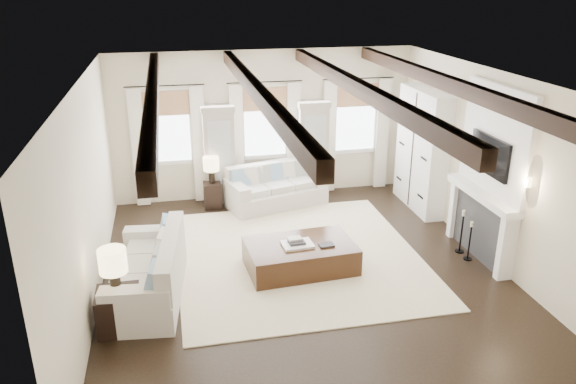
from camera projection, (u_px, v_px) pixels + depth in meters
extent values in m
plane|color=black|center=(304.00, 274.00, 9.29)|extent=(7.50, 7.50, 0.00)
cube|color=beige|center=(264.00, 125.00, 12.14)|extent=(6.50, 0.04, 3.20)
cube|color=beige|center=(400.00, 317.00, 5.30)|extent=(6.50, 0.04, 3.20)
cube|color=beige|center=(87.00, 199.00, 8.08)|extent=(0.04, 7.50, 3.20)
cube|color=beige|center=(495.00, 169.00, 9.35)|extent=(0.04, 7.50, 3.20)
cube|color=white|center=(307.00, 80.00, 8.14)|extent=(6.50, 7.50, 0.04)
cube|color=black|center=(152.00, 94.00, 7.76)|extent=(0.16, 7.40, 0.22)
cube|color=black|center=(256.00, 90.00, 8.04)|extent=(0.16, 7.40, 0.22)
cube|color=black|center=(356.00, 86.00, 8.33)|extent=(0.16, 7.40, 0.22)
cube|color=black|center=(446.00, 83.00, 8.61)|extent=(0.16, 7.40, 0.22)
cube|color=white|center=(168.00, 128.00, 11.69)|extent=(0.90, 0.03, 1.45)
cube|color=#AF7C55|center=(166.00, 103.00, 11.45)|extent=(0.94, 0.04, 0.50)
cube|color=white|center=(139.00, 149.00, 11.62)|extent=(0.28, 0.08, 2.50)
cube|color=white|center=(199.00, 145.00, 11.86)|extent=(0.28, 0.08, 2.50)
cylinder|color=black|center=(164.00, 86.00, 11.27)|extent=(1.60, 0.02, 0.02)
cube|color=white|center=(265.00, 123.00, 12.09)|extent=(0.90, 0.03, 1.45)
cube|color=#AF7C55|center=(265.00, 99.00, 11.85)|extent=(0.94, 0.04, 0.50)
cube|color=white|center=(237.00, 143.00, 12.02)|extent=(0.28, 0.08, 2.50)
cube|color=white|center=(294.00, 140.00, 12.26)|extent=(0.28, 0.08, 2.50)
cylinder|color=black|center=(265.00, 82.00, 11.67)|extent=(1.60, 0.02, 0.02)
cube|color=white|center=(355.00, 118.00, 12.49)|extent=(0.90, 0.03, 1.45)
cube|color=#AF7C55|center=(357.00, 95.00, 12.25)|extent=(0.94, 0.04, 0.50)
cube|color=white|center=(329.00, 137.00, 12.42)|extent=(0.28, 0.08, 2.50)
cube|color=white|center=(382.00, 134.00, 12.66)|extent=(0.28, 0.08, 2.50)
cylinder|color=black|center=(359.00, 78.00, 12.07)|extent=(1.60, 0.02, 0.02)
cube|color=#B2A89B|center=(219.00, 157.00, 11.95)|extent=(0.64, 0.38, 2.00)
cube|color=#B2B7BA|center=(220.00, 153.00, 11.72)|extent=(0.48, 0.02, 1.40)
cube|color=#B2A89B|center=(217.00, 108.00, 11.57)|extent=(0.70, 0.42, 0.12)
cube|color=#B2A89B|center=(312.00, 151.00, 12.35)|extent=(0.64, 0.38, 2.00)
cube|color=#B2B7BA|center=(315.00, 147.00, 12.12)|extent=(0.48, 0.02, 1.40)
cube|color=#B2A89B|center=(313.00, 104.00, 11.97)|extent=(0.70, 0.42, 0.12)
cube|color=#262628|center=(482.00, 227.00, 9.71)|extent=(0.18, 1.50, 1.10)
cube|color=black|center=(479.00, 235.00, 9.76)|extent=(0.10, 0.90, 0.70)
cube|color=white|center=(507.00, 248.00, 8.95)|extent=(0.26, 0.14, 1.10)
cube|color=white|center=(457.00, 209.00, 10.45)|extent=(0.26, 0.14, 1.10)
cube|color=white|center=(483.00, 194.00, 9.48)|extent=(0.32, 1.90, 0.12)
cube|color=white|center=(496.00, 140.00, 9.16)|extent=(0.10, 1.90, 1.80)
cube|color=black|center=(490.00, 155.00, 9.24)|extent=(0.07, 1.10, 0.64)
cylinder|color=#FFD899|center=(528.00, 182.00, 8.32)|extent=(0.10, 0.10, 0.14)
cube|color=silver|center=(422.00, 150.00, 11.58)|extent=(0.40, 1.70, 2.50)
cube|color=black|center=(412.00, 151.00, 11.54)|extent=(0.01, 0.02, 2.40)
cube|color=beige|center=(298.00, 256.00, 9.86)|extent=(4.17, 4.48, 0.02)
cube|color=beige|center=(276.00, 197.00, 12.00)|extent=(2.22, 1.44, 0.39)
cube|color=beige|center=(269.00, 173.00, 12.14)|extent=(1.94, 0.73, 0.49)
cube|color=beige|center=(237.00, 190.00, 11.49)|extent=(0.48, 0.91, 0.25)
cube|color=beige|center=(313.00, 176.00, 12.27)|extent=(0.48, 0.91, 0.25)
cube|color=beige|center=(253.00, 190.00, 11.62)|extent=(0.68, 0.71, 0.14)
cube|color=beige|center=(277.00, 186.00, 11.86)|extent=(0.68, 0.71, 0.14)
cube|color=beige|center=(301.00, 182.00, 12.11)|extent=(0.68, 0.71, 0.14)
cube|color=#7098BA|center=(241.00, 179.00, 11.67)|extent=(0.45, 0.32, 0.43)
cube|color=silver|center=(254.00, 177.00, 11.80)|extent=(0.45, 0.32, 0.43)
cube|color=beige|center=(266.00, 175.00, 11.92)|extent=(0.45, 0.32, 0.43)
cube|color=#7098BA|center=(278.00, 173.00, 12.05)|extent=(0.45, 0.32, 0.43)
cube|color=silver|center=(290.00, 171.00, 12.18)|extent=(0.45, 0.32, 0.43)
cube|color=beige|center=(302.00, 169.00, 12.30)|extent=(0.45, 0.32, 0.43)
cube|color=beige|center=(148.00, 284.00, 8.57)|extent=(1.26, 2.33, 0.43)
cube|color=beige|center=(171.00, 255.00, 8.43)|extent=(0.48, 2.14, 0.53)
cube|color=beige|center=(154.00, 236.00, 9.35)|extent=(0.98, 0.39, 0.28)
cube|color=beige|center=(135.00, 298.00, 7.54)|extent=(0.98, 0.39, 0.28)
cube|color=beige|center=(148.00, 249.00, 9.04)|extent=(0.70, 0.67, 0.15)
cube|color=beige|center=(142.00, 267.00, 8.46)|extent=(0.70, 0.67, 0.15)
cube|color=beige|center=(136.00, 288.00, 7.89)|extent=(0.70, 0.67, 0.15)
cube|color=#7098BA|center=(164.00, 231.00, 9.15)|extent=(0.28, 0.47, 0.46)
cube|color=silver|center=(161.00, 246.00, 8.65)|extent=(0.28, 0.47, 0.46)
cube|color=beige|center=(156.00, 262.00, 8.16)|extent=(0.28, 0.47, 0.46)
cube|color=#7098BA|center=(151.00, 280.00, 7.67)|extent=(0.28, 0.47, 0.46)
cube|color=black|center=(300.00, 256.00, 9.37)|extent=(1.84, 1.22, 0.46)
cube|color=white|center=(297.00, 244.00, 9.22)|extent=(0.52, 0.41, 0.04)
cube|color=#262628|center=(297.00, 242.00, 9.21)|extent=(0.27, 0.22, 0.04)
cube|color=beige|center=(295.00, 238.00, 9.26)|extent=(0.23, 0.18, 0.03)
cube|color=#262628|center=(326.00, 245.00, 9.22)|extent=(0.25, 0.20, 0.03)
cube|color=black|center=(119.00, 310.00, 7.75)|extent=(0.58, 0.58, 0.58)
cylinder|color=black|center=(115.00, 282.00, 7.59)|extent=(0.15, 0.15, 0.32)
cylinder|color=#F9D89E|center=(113.00, 261.00, 7.48)|extent=(0.38, 0.38, 0.34)
cube|color=black|center=(213.00, 195.00, 11.88)|extent=(0.37, 0.37, 0.55)
cylinder|color=black|center=(212.00, 177.00, 11.73)|extent=(0.13, 0.13, 0.28)
cylinder|color=#F9D89E|center=(211.00, 164.00, 11.63)|extent=(0.33, 0.33, 0.29)
cylinder|color=black|center=(467.00, 259.00, 9.77)|extent=(0.15, 0.15, 0.02)
cylinder|color=black|center=(469.00, 243.00, 9.66)|extent=(0.03, 0.03, 0.63)
cylinder|color=beige|center=(472.00, 224.00, 9.53)|extent=(0.05, 0.05, 0.09)
cylinder|color=black|center=(459.00, 251.00, 10.03)|extent=(0.16, 0.16, 0.02)
cylinder|color=black|center=(461.00, 234.00, 9.91)|extent=(0.03, 0.03, 0.71)
cylinder|color=beige|center=(464.00, 213.00, 9.77)|extent=(0.06, 0.06, 0.10)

